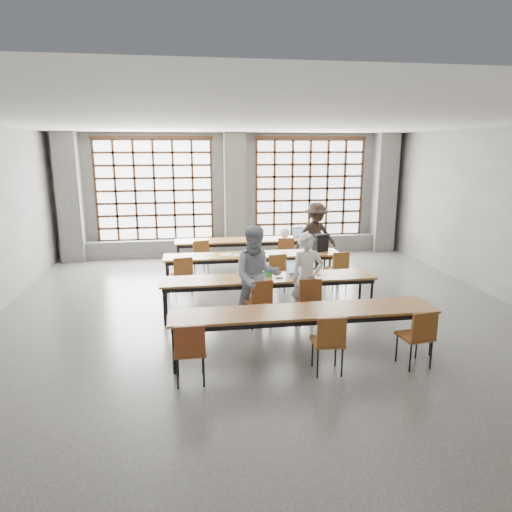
{
  "coord_description": "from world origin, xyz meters",
  "views": [
    {
      "loc": [
        -1.37,
        -7.79,
        3.09
      ],
      "look_at": [
        -0.12,
        0.4,
        1.11
      ],
      "focal_mm": 32.0,
      "sensor_mm": 36.0,
      "label": 1
    }
  ],
  "objects_px": {
    "plastic_bag": "(285,233)",
    "chair_front_left": "(259,298)",
    "student_back": "(316,236)",
    "green_box": "(265,274)",
    "chair_back_mid": "(286,250)",
    "chair_near_right": "(419,333)",
    "student_female": "(257,277)",
    "chair_back_left": "(200,253)",
    "student_male": "(307,279)",
    "chair_near_left": "(190,347)",
    "desk_row_a": "(252,242)",
    "red_pouch": "(190,347)",
    "phone": "(279,278)",
    "chair_mid_left": "(182,272)",
    "chair_front_right": "(308,296)",
    "laptop_back": "(300,235)",
    "chair_mid_right": "(338,266)",
    "desk_row_c": "(269,280)",
    "chair_back_right": "(317,249)",
    "desk_row_b": "(253,257)",
    "laptop_front": "(296,271)",
    "chair_mid_centre": "(276,269)",
    "desk_row_d": "(304,314)",
    "chair_near_mid": "(329,338)",
    "backpack": "(321,243)",
    "mouse": "(318,274)"
  },
  "relations": [
    {
      "from": "chair_mid_centre",
      "to": "student_female",
      "type": "bearing_deg",
      "value": -111.02
    },
    {
      "from": "chair_near_mid",
      "to": "laptop_front",
      "type": "xyz_separation_m",
      "value": [
        0.15,
        2.56,
        0.25
      ]
    },
    {
      "from": "chair_near_mid",
      "to": "chair_near_right",
      "type": "bearing_deg",
      "value": 0.03
    },
    {
      "from": "chair_near_right",
      "to": "student_female",
      "type": "xyz_separation_m",
      "value": [
        -2.02,
        1.95,
        0.36
      ]
    },
    {
      "from": "student_back",
      "to": "mouse",
      "type": "height_order",
      "value": "student_back"
    },
    {
      "from": "desk_row_b",
      "to": "chair_back_left",
      "type": "xyz_separation_m",
      "value": [
        -1.16,
        1.08,
        -0.13
      ]
    },
    {
      "from": "phone",
      "to": "chair_near_left",
      "type": "bearing_deg",
      "value": -125.42
    },
    {
      "from": "student_back",
      "to": "green_box",
      "type": "bearing_deg",
      "value": -131.67
    },
    {
      "from": "chair_back_mid",
      "to": "green_box",
      "type": "xyz_separation_m",
      "value": [
        -1.03,
        -2.91,
        0.24
      ]
    },
    {
      "from": "chair_front_right",
      "to": "laptop_back",
      "type": "xyz_separation_m",
      "value": [
        0.92,
        4.36,
        0.25
      ]
    },
    {
      "from": "desk_row_a",
      "to": "desk_row_c",
      "type": "xyz_separation_m",
      "value": [
        -0.19,
        -3.62,
        0.0
      ]
    },
    {
      "from": "chair_front_left",
      "to": "laptop_back",
      "type": "xyz_separation_m",
      "value": [
        1.8,
        4.36,
        0.25
      ]
    },
    {
      "from": "chair_back_left",
      "to": "student_male",
      "type": "height_order",
      "value": "student_male"
    },
    {
      "from": "chair_near_mid",
      "to": "chair_near_left",
      "type": "bearing_deg",
      "value": -180.0
    },
    {
      "from": "chair_front_left",
      "to": "phone",
      "type": "relative_size",
      "value": 6.77
    },
    {
      "from": "chair_back_mid",
      "to": "chair_near_right",
      "type": "xyz_separation_m",
      "value": [
        0.74,
        -5.45,
        0.0
      ]
    },
    {
      "from": "phone",
      "to": "student_back",
      "type": "bearing_deg",
      "value": 63.42
    },
    {
      "from": "desk_row_a",
      "to": "chair_front_right",
      "type": "bearing_deg",
      "value": -84.52
    },
    {
      "from": "chair_back_left",
      "to": "phone",
      "type": "bearing_deg",
      "value": -66.15
    },
    {
      "from": "desk_row_c",
      "to": "chair_mid_centre",
      "type": "height_order",
      "value": "chair_mid_centre"
    },
    {
      "from": "green_box",
      "to": "chair_near_left",
      "type": "bearing_deg",
      "value": -119.68
    },
    {
      "from": "chair_back_mid",
      "to": "chair_front_left",
      "type": "distance_m",
      "value": 3.83
    },
    {
      "from": "chair_mid_right",
      "to": "plastic_bag",
      "type": "distance_m",
      "value": 2.51
    },
    {
      "from": "chair_front_right",
      "to": "laptop_front",
      "type": "height_order",
      "value": "laptop_front"
    },
    {
      "from": "chair_mid_right",
      "to": "laptop_back",
      "type": "relative_size",
      "value": 1.99
    },
    {
      "from": "student_male",
      "to": "red_pouch",
      "type": "relative_size",
      "value": 8.2
    },
    {
      "from": "chair_back_right",
      "to": "chair_front_left",
      "type": "bearing_deg",
      "value": -119.85
    },
    {
      "from": "chair_back_left",
      "to": "chair_back_right",
      "type": "relative_size",
      "value": 1.0
    },
    {
      "from": "student_male",
      "to": "laptop_front",
      "type": "relative_size",
      "value": 4.52
    },
    {
      "from": "chair_near_right",
      "to": "green_box",
      "type": "bearing_deg",
      "value": 124.92
    },
    {
      "from": "phone",
      "to": "chair_near_right",
      "type": "bearing_deg",
      "value": -56.83
    },
    {
      "from": "desk_row_a",
      "to": "student_female",
      "type": "bearing_deg",
      "value": -96.8
    },
    {
      "from": "chair_back_right",
      "to": "desk_row_b",
      "type": "bearing_deg",
      "value": -149.33
    },
    {
      "from": "chair_mid_right",
      "to": "desk_row_c",
      "type": "bearing_deg",
      "value": -144.31
    },
    {
      "from": "laptop_back",
      "to": "red_pouch",
      "type": "distance_m",
      "value": 6.81
    },
    {
      "from": "chair_mid_centre",
      "to": "chair_near_mid",
      "type": "height_order",
      "value": "same"
    },
    {
      "from": "chair_back_left",
      "to": "green_box",
      "type": "bearing_deg",
      "value": -68.67
    },
    {
      "from": "chair_mid_centre",
      "to": "desk_row_d",
      "type": "bearing_deg",
      "value": -93.3
    },
    {
      "from": "plastic_bag",
      "to": "chair_front_left",
      "type": "bearing_deg",
      "value": -107.7
    },
    {
      "from": "chair_mid_left",
      "to": "laptop_front",
      "type": "distance_m",
      "value": 2.47
    },
    {
      "from": "chair_back_left",
      "to": "desk_row_a",
      "type": "bearing_deg",
      "value": 24.42
    },
    {
      "from": "chair_near_mid",
      "to": "student_female",
      "type": "bearing_deg",
      "value": 109.77
    },
    {
      "from": "chair_mid_right",
      "to": "chair_back_mid",
      "type": "bearing_deg",
      "value": 115.35
    },
    {
      "from": "chair_mid_left",
      "to": "chair_near_left",
      "type": "relative_size",
      "value": 1.0
    },
    {
      "from": "desk_row_d",
      "to": "mouse",
      "type": "bearing_deg",
      "value": 67.59
    },
    {
      "from": "laptop_front",
      "to": "backpack",
      "type": "height_order",
      "value": "backpack"
    },
    {
      "from": "laptop_front",
      "to": "chair_mid_left",
      "type": "bearing_deg",
      "value": 151.45
    },
    {
      "from": "green_box",
      "to": "chair_mid_right",
      "type": "bearing_deg",
      "value": 33.23
    },
    {
      "from": "red_pouch",
      "to": "chair_near_left",
      "type": "bearing_deg",
      "value": -89.56
    },
    {
      "from": "desk_row_c",
      "to": "student_female",
      "type": "bearing_deg",
      "value": -120.96
    }
  ]
}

